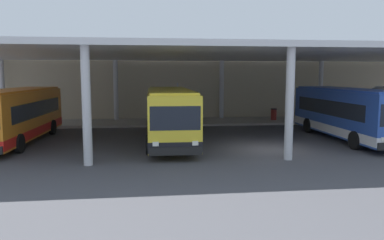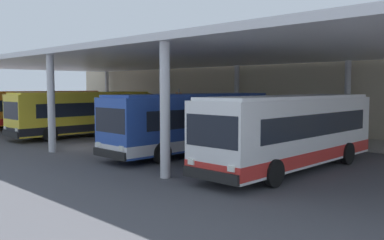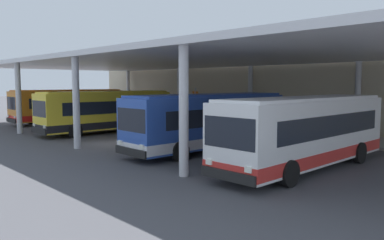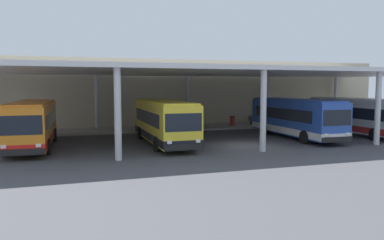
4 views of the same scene
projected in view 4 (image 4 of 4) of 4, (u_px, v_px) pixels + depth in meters
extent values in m
plane|color=#47474C|center=(245.00, 146.00, 26.95)|extent=(200.00, 200.00, 0.00)
cube|color=#A39E93|center=(193.00, 127.00, 38.05)|extent=(42.00, 4.50, 0.18)
cube|color=#C1B293|center=(184.00, 93.00, 40.82)|extent=(48.00, 1.60, 7.04)
cube|color=silver|center=(217.00, 72.00, 31.67)|extent=(40.00, 17.00, 0.30)
cylinder|color=silver|center=(118.00, 114.00, 21.46)|extent=(0.40, 0.40, 5.25)
cylinder|color=silver|center=(97.00, 103.00, 36.60)|extent=(0.40, 0.40, 5.25)
cylinder|color=silver|center=(263.00, 111.00, 24.35)|extent=(0.40, 0.40, 5.25)
cylinder|color=silver|center=(188.00, 102.00, 39.48)|extent=(0.40, 0.40, 5.25)
cylinder|color=silver|center=(378.00, 108.00, 27.23)|extent=(0.40, 0.40, 5.25)
cylinder|color=silver|center=(267.00, 101.00, 42.37)|extent=(0.40, 0.40, 5.25)
cylinder|color=silver|center=(335.00, 100.00, 45.25)|extent=(0.40, 0.40, 5.25)
cube|color=orange|center=(32.00, 123.00, 26.00)|extent=(2.84, 10.48, 2.70)
cube|color=red|center=(33.00, 137.00, 26.09)|extent=(2.86, 10.50, 0.50)
cube|color=black|center=(32.00, 118.00, 26.11)|extent=(2.82, 8.61, 0.90)
cube|color=black|center=(21.00, 125.00, 21.04)|extent=(2.30, 0.20, 1.10)
cube|color=black|center=(21.00, 152.00, 21.09)|extent=(2.45, 0.24, 0.36)
cube|color=orange|center=(31.00, 102.00, 25.87)|extent=(2.63, 10.05, 0.12)
cube|color=yellow|center=(20.00, 111.00, 21.00)|extent=(1.75, 0.18, 0.28)
cube|color=white|center=(3.00, 147.00, 20.82)|extent=(0.28, 0.09, 0.20)
cube|color=white|center=(38.00, 145.00, 21.32)|extent=(0.28, 0.09, 0.20)
cylinder|color=black|center=(4.00, 149.00, 22.68)|extent=(0.31, 1.01, 1.00)
cylinder|color=black|center=(48.00, 147.00, 23.37)|extent=(0.31, 1.01, 1.00)
cylinder|color=black|center=(20.00, 136.00, 28.49)|extent=(0.31, 1.01, 1.00)
cylinder|color=black|center=(54.00, 135.00, 29.18)|extent=(0.31, 1.01, 1.00)
cube|color=yellow|center=(164.00, 121.00, 27.66)|extent=(2.61, 10.43, 2.70)
cube|color=black|center=(164.00, 134.00, 27.75)|extent=(2.63, 10.45, 0.50)
cube|color=black|center=(163.00, 117.00, 27.77)|extent=(2.63, 8.55, 0.90)
cube|color=black|center=(183.00, 122.00, 22.74)|extent=(2.30, 0.14, 1.10)
cube|color=black|center=(184.00, 147.00, 22.79)|extent=(2.45, 0.19, 0.36)
cube|color=yellow|center=(164.00, 102.00, 27.53)|extent=(2.40, 10.01, 0.12)
cube|color=yellow|center=(183.00, 109.00, 22.69)|extent=(1.75, 0.14, 0.28)
cube|color=white|center=(169.00, 142.00, 22.49)|extent=(0.28, 0.08, 0.20)
cube|color=white|center=(198.00, 141.00, 23.04)|extent=(0.28, 0.08, 0.20)
cylinder|color=black|center=(157.00, 144.00, 24.33)|extent=(0.29, 1.00, 1.00)
cylinder|color=black|center=(193.00, 143.00, 25.07)|extent=(0.29, 1.00, 1.00)
cylinder|color=black|center=(140.00, 133.00, 30.11)|extent=(0.29, 1.00, 1.00)
cylinder|color=black|center=(170.00, 132.00, 30.85)|extent=(0.29, 1.00, 1.00)
cube|color=#284CA8|center=(295.00, 117.00, 31.03)|extent=(2.62, 10.43, 2.70)
cube|color=silver|center=(295.00, 129.00, 31.12)|extent=(2.64, 10.45, 0.50)
cube|color=black|center=(294.00, 113.00, 31.15)|extent=(2.64, 8.56, 0.90)
cube|color=black|center=(337.00, 118.00, 26.11)|extent=(2.30, 0.15, 1.10)
cube|color=black|center=(337.00, 140.00, 26.16)|extent=(2.45, 0.19, 0.36)
cube|color=#2A50B0|center=(295.00, 100.00, 30.91)|extent=(2.41, 10.01, 0.12)
cube|color=yellow|center=(337.00, 106.00, 26.07)|extent=(1.75, 0.14, 0.28)
cube|color=white|center=(326.00, 135.00, 25.87)|extent=(0.28, 0.08, 0.20)
cube|color=white|center=(348.00, 134.00, 26.41)|extent=(0.28, 0.08, 0.20)
cylinder|color=black|center=(305.00, 137.00, 27.71)|extent=(0.29, 1.00, 1.00)
cylinder|color=black|center=(333.00, 136.00, 28.45)|extent=(0.29, 1.00, 1.00)
cylinder|color=black|center=(264.00, 128.00, 33.49)|extent=(0.29, 1.00, 1.00)
cylinder|color=black|center=(289.00, 128.00, 34.22)|extent=(0.29, 1.00, 1.00)
cube|color=white|center=(358.00, 115.00, 32.74)|extent=(2.64, 10.43, 2.70)
cube|color=red|center=(357.00, 127.00, 32.83)|extent=(2.66, 10.45, 0.50)
cube|color=black|center=(356.00, 112.00, 32.86)|extent=(2.65, 8.56, 0.90)
cube|color=white|center=(358.00, 99.00, 32.62)|extent=(2.43, 10.01, 0.12)
cylinder|color=black|center=(375.00, 134.00, 29.42)|extent=(0.29, 1.00, 1.00)
cylinder|color=black|center=(324.00, 126.00, 35.15)|extent=(0.29, 1.00, 1.00)
cylinder|color=black|center=(345.00, 126.00, 35.94)|extent=(0.29, 1.00, 1.00)
cube|color=#4C515B|center=(257.00, 120.00, 40.23)|extent=(1.80, 0.44, 0.08)
cube|color=#4C515B|center=(256.00, 118.00, 40.40)|extent=(1.80, 0.06, 0.44)
cube|color=#2D2D33|center=(251.00, 122.00, 40.03)|extent=(0.10, 0.36, 0.45)
cube|color=#2D2D33|center=(263.00, 122.00, 40.47)|extent=(0.10, 0.36, 0.45)
cylinder|color=maroon|center=(232.00, 121.00, 39.07)|extent=(0.48, 0.48, 0.90)
cylinder|color=black|center=(232.00, 116.00, 39.02)|extent=(0.52, 0.52, 0.08)
cylinder|color=#B2B2B7|center=(154.00, 112.00, 35.86)|extent=(0.12, 0.12, 3.20)
cube|color=orange|center=(154.00, 108.00, 35.80)|extent=(0.70, 0.04, 1.80)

